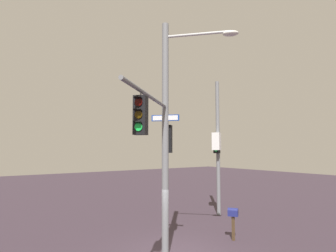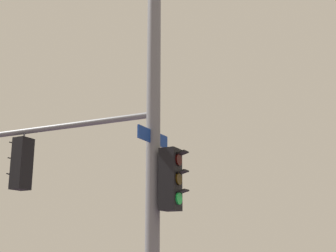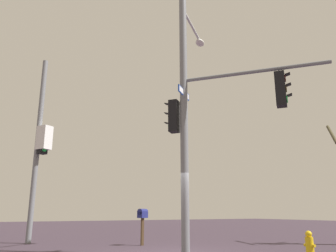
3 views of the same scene
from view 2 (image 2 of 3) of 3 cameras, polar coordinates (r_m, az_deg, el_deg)
main_signal_pole_assembly at (r=8.65m, az=-5.21°, el=-3.63°), size 5.50×3.67×8.98m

